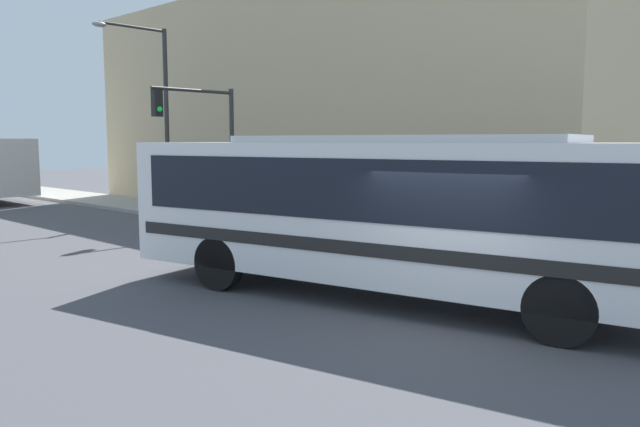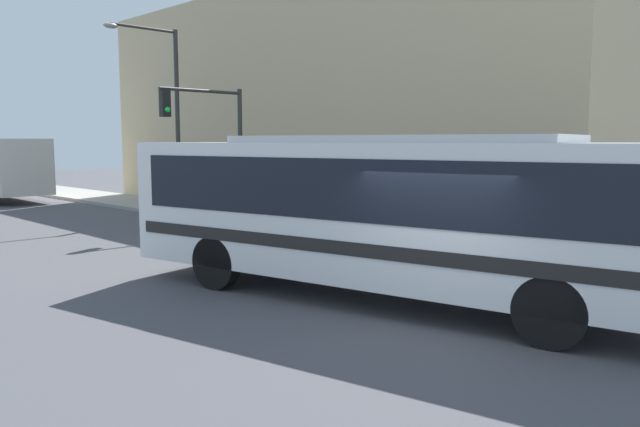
{
  "view_description": "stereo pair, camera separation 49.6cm",
  "coord_description": "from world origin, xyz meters",
  "px_view_note": "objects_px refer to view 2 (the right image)",
  "views": [
    {
      "loc": [
        -8.79,
        -5.25,
        2.99
      ],
      "look_at": [
        1.56,
        4.54,
        1.33
      ],
      "focal_mm": 35.0,
      "sensor_mm": 36.0,
      "label": 1
    },
    {
      "loc": [
        -8.45,
        -5.6,
        2.99
      ],
      "look_at": [
        1.56,
        4.54,
        1.33
      ],
      "focal_mm": 35.0,
      "sensor_mm": 36.0,
      "label": 2
    }
  ],
  "objects_px": {
    "traffic_light_pole": "(212,129)",
    "city_bus": "(396,206)",
    "street_lamp": "(168,103)",
    "delivery_truck": "(4,168)",
    "fire_hydrant": "(456,237)",
    "pedestrian_near_corner": "(486,215)"
  },
  "relations": [
    {
      "from": "traffic_light_pole",
      "to": "city_bus",
      "type": "bearing_deg",
      "value": -107.93
    },
    {
      "from": "traffic_light_pole",
      "to": "street_lamp",
      "type": "height_order",
      "value": "street_lamp"
    },
    {
      "from": "city_bus",
      "to": "delivery_truck",
      "type": "height_order",
      "value": "delivery_truck"
    },
    {
      "from": "fire_hydrant",
      "to": "street_lamp",
      "type": "bearing_deg",
      "value": 90.78
    },
    {
      "from": "fire_hydrant",
      "to": "traffic_light_pole",
      "type": "bearing_deg",
      "value": 96.52
    },
    {
      "from": "fire_hydrant",
      "to": "pedestrian_near_corner",
      "type": "bearing_deg",
      "value": 2.68
    },
    {
      "from": "delivery_truck",
      "to": "pedestrian_near_corner",
      "type": "bearing_deg",
      "value": -79.41
    },
    {
      "from": "city_bus",
      "to": "pedestrian_near_corner",
      "type": "height_order",
      "value": "city_bus"
    },
    {
      "from": "traffic_light_pole",
      "to": "street_lamp",
      "type": "bearing_deg",
      "value": 78.54
    },
    {
      "from": "street_lamp",
      "to": "pedestrian_near_corner",
      "type": "distance_m",
      "value": 13.94
    },
    {
      "from": "city_bus",
      "to": "fire_hydrant",
      "type": "bearing_deg",
      "value": 8.29
    },
    {
      "from": "pedestrian_near_corner",
      "to": "delivery_truck",
      "type": "bearing_deg",
      "value": 100.59
    },
    {
      "from": "fire_hydrant",
      "to": "street_lamp",
      "type": "distance_m",
      "value": 14.01
    },
    {
      "from": "delivery_truck",
      "to": "pedestrian_near_corner",
      "type": "relative_size",
      "value": 4.16
    },
    {
      "from": "city_bus",
      "to": "street_lamp",
      "type": "bearing_deg",
      "value": 62.43
    },
    {
      "from": "fire_hydrant",
      "to": "pedestrian_near_corner",
      "type": "height_order",
      "value": "pedestrian_near_corner"
    },
    {
      "from": "fire_hydrant",
      "to": "traffic_light_pole",
      "type": "xyz_separation_m",
      "value": [
        -1.05,
        9.17,
        2.84
      ]
    },
    {
      "from": "street_lamp",
      "to": "city_bus",
      "type": "bearing_deg",
      "value": -106.13
    },
    {
      "from": "fire_hydrant",
      "to": "street_lamp",
      "type": "relative_size",
      "value": 0.11
    },
    {
      "from": "pedestrian_near_corner",
      "to": "fire_hydrant",
      "type": "bearing_deg",
      "value": -177.32
    },
    {
      "from": "pedestrian_near_corner",
      "to": "street_lamp",
      "type": "bearing_deg",
      "value": 97.46
    },
    {
      "from": "fire_hydrant",
      "to": "street_lamp",
      "type": "xyz_separation_m",
      "value": [
        -0.18,
        13.44,
        3.96
      ]
    }
  ]
}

